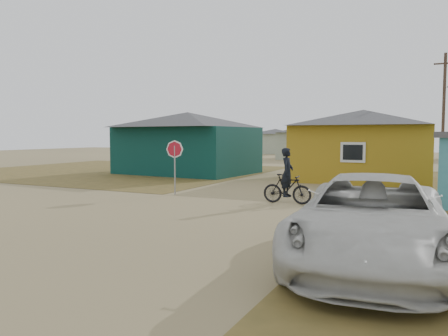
# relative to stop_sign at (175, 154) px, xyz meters

# --- Properties ---
(ground) EXTENTS (120.00, 120.00, 0.00)m
(ground) POSITION_rel_stop_sign_xyz_m (3.55, -4.22, -1.69)
(ground) COLOR #938054
(grass_nw) EXTENTS (20.00, 18.00, 0.00)m
(grass_nw) POSITION_rel_stop_sign_xyz_m (-10.45, 8.78, -1.68)
(grass_nw) COLOR brown
(grass_nw) RESTS_ON ground
(house_teal) EXTENTS (8.93, 7.08, 4.00)m
(house_teal) POSITION_rel_stop_sign_xyz_m (-4.95, 9.28, 0.36)
(house_teal) COLOR #082F2A
(house_teal) RESTS_ON ground
(house_yellow) EXTENTS (7.72, 6.76, 3.90)m
(house_yellow) POSITION_rel_stop_sign_xyz_m (6.05, 9.78, 0.31)
(house_yellow) COLOR #A17E18
(house_yellow) RESTS_ON ground
(house_pale_west) EXTENTS (7.04, 6.15, 3.60)m
(house_pale_west) POSITION_rel_stop_sign_xyz_m (-2.45, 29.78, 0.17)
(house_pale_west) COLOR #9FA991
(house_pale_west) RESTS_ON ground
(house_pale_north) EXTENTS (6.28, 5.81, 3.40)m
(house_pale_north) POSITION_rel_stop_sign_xyz_m (-10.45, 41.78, 0.06)
(house_pale_north) COLOR #9FA991
(house_pale_north) RESTS_ON ground
(utility_pole_near) EXTENTS (1.40, 0.20, 8.00)m
(utility_pole_near) POSITION_rel_stop_sign_xyz_m (10.05, 17.78, 2.45)
(utility_pole_near) COLOR #443329
(utility_pole_near) RESTS_ON ground
(stop_sign) EXTENTS (0.74, 0.19, 2.28)m
(stop_sign) POSITION_rel_stop_sign_xyz_m (0.00, 0.00, 0.00)
(stop_sign) COLOR gray
(stop_sign) RESTS_ON ground
(cyclist) EXTENTS (1.81, 0.66, 2.03)m
(cyclist) POSITION_rel_stop_sign_xyz_m (4.95, -0.20, -0.95)
(cyclist) COLOR black
(cyclist) RESTS_ON ground
(vehicle) EXTENTS (3.46, 6.42, 1.71)m
(vehicle) POSITION_rel_stop_sign_xyz_m (8.75, -6.63, -0.84)
(vehicle) COLOR silver
(vehicle) RESTS_ON ground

